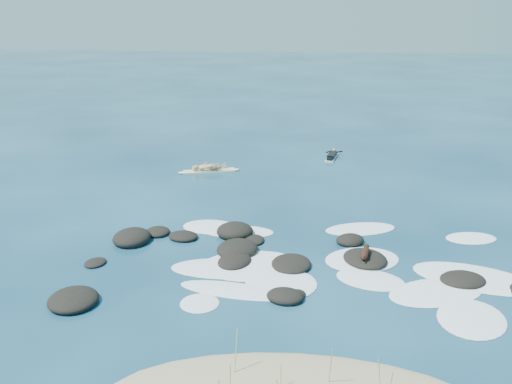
# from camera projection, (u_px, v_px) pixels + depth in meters

# --- Properties ---
(ground) EXTENTS (160.00, 160.00, 0.00)m
(ground) POSITION_uv_depth(u_px,v_px,m) (302.00, 254.00, 20.12)
(ground) COLOR #0A2642
(ground) RESTS_ON ground
(reef_rocks) EXTENTS (14.73, 7.12, 0.63)m
(reef_rocks) POSITION_uv_depth(u_px,v_px,m) (245.00, 256.00, 19.68)
(reef_rocks) COLOR black
(reef_rocks) RESTS_ON ground
(breaking_foam) EXTENTS (12.62, 8.81, 0.12)m
(breaking_foam) POSITION_uv_depth(u_px,v_px,m) (333.00, 268.00, 19.07)
(breaking_foam) COLOR white
(breaking_foam) RESTS_ON ground
(standing_surfer_rig) EXTENTS (3.17, 1.30, 1.84)m
(standing_surfer_rig) POSITION_uv_depth(u_px,v_px,m) (209.00, 159.00, 29.39)
(standing_surfer_rig) COLOR beige
(standing_surfer_rig) RESTS_ON ground
(paddling_surfer_rig) EXTENTS (1.07, 2.21, 0.38)m
(paddling_surfer_rig) POSITION_uv_depth(u_px,v_px,m) (332.00, 156.00, 32.19)
(paddling_surfer_rig) COLOR white
(paddling_surfer_rig) RESTS_ON ground
(dog) EXTENTS (0.40, 1.00, 0.64)m
(dog) POSITION_uv_depth(u_px,v_px,m) (365.00, 253.00, 19.20)
(dog) COLOR black
(dog) RESTS_ON ground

